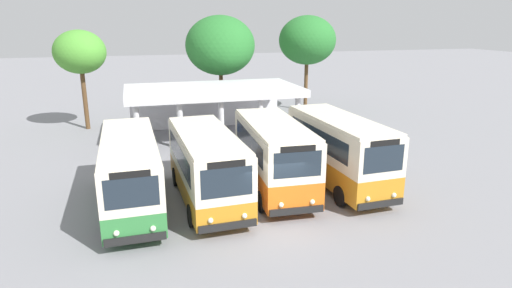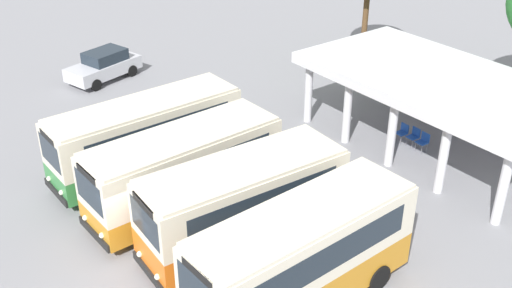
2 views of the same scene
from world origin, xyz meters
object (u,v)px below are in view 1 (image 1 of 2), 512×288
Objects in this scene: city_bus_fourth_amber at (339,149)px; city_bus_second_in_row at (207,164)px; city_bus_nearest_orange at (130,170)px; waiting_chair_end_by_column at (201,131)px; city_bus_middle_cream at (274,154)px; waiting_chair_second_from_end at (209,130)px; waiting_chair_middle_seat at (217,130)px.

city_bus_second_in_row is at bearing -178.64° from city_bus_fourth_amber.
waiting_chair_end_by_column is (4.53, 10.24, -1.19)m from city_bus_nearest_orange.
city_bus_fourth_amber is at bearing -3.57° from city_bus_middle_cream.
city_bus_fourth_amber reaches higher than city_bus_nearest_orange.
waiting_chair_end_by_column and waiting_chair_second_from_end have the same top height.
waiting_chair_second_from_end is at bearing 79.70° from city_bus_second_in_row.
city_bus_fourth_amber is at bearing -0.13° from city_bus_nearest_orange.
city_bus_fourth_amber reaches higher than waiting_chair_second_from_end.
waiting_chair_second_from_end is at bearing 63.80° from city_bus_nearest_orange.
waiting_chair_end_by_column is 0.57m from waiting_chair_second_from_end.
waiting_chair_second_from_end is (-1.26, 10.17, -1.29)m from city_bus_middle_cream.
city_bus_nearest_orange is 9.23× the size of waiting_chair_end_by_column.
city_bus_second_in_row is 8.67× the size of waiting_chair_end_by_column.
city_bus_nearest_orange is at bearing -178.40° from city_bus_middle_cream.
city_bus_nearest_orange is 11.59m from waiting_chair_second_from_end.
city_bus_nearest_orange is at bearing -118.75° from waiting_chair_middle_seat.
waiting_chair_middle_seat is (2.47, 10.47, -1.20)m from city_bus_second_in_row.
waiting_chair_second_from_end is 0.56m from waiting_chair_middle_seat.
city_bus_nearest_orange is 11.26m from waiting_chair_end_by_column.
waiting_chair_middle_seat is (0.56, -0.05, 0.00)m from waiting_chair_second_from_end.
city_bus_middle_cream is at bearing -82.91° from waiting_chair_second_from_end.
waiting_chair_second_from_end is at bearing 113.20° from city_bus_fourth_amber.
city_bus_fourth_amber is (6.36, 0.15, 0.12)m from city_bus_second_in_row.
city_bus_nearest_orange is 1.07× the size of city_bus_fourth_amber.
city_bus_fourth_amber reaches higher than city_bus_second_in_row.
city_bus_fourth_amber is at bearing -69.35° from waiting_chair_middle_seat.
waiting_chair_middle_seat is (1.11, 0.06, 0.00)m from waiting_chair_end_by_column.
city_bus_middle_cream is at bearing -79.74° from waiting_chair_end_by_column.
city_bus_middle_cream reaches higher than waiting_chair_middle_seat.
city_bus_second_in_row is 10.57m from waiting_chair_end_by_column.
city_bus_second_in_row is 3.20m from city_bus_middle_cream.
city_bus_second_in_row is (3.18, -0.17, 0.01)m from city_bus_nearest_orange.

